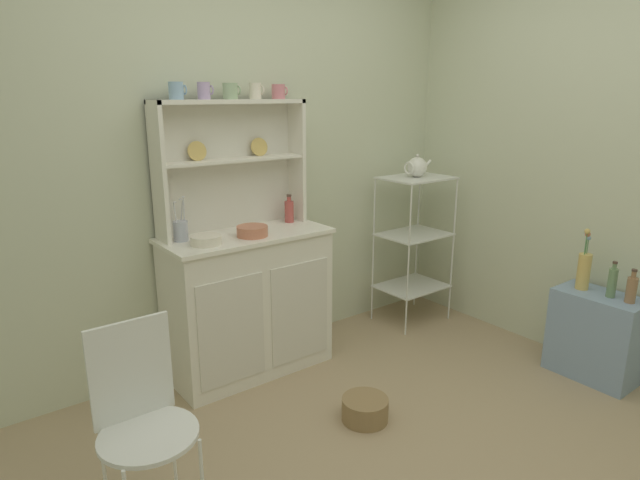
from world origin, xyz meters
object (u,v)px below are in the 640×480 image
Objects in this scene: jam_bottle at (289,211)px; hutch_shelf_unit at (229,156)px; floor_basket at (365,409)px; porcelain_teapot at (417,167)px; hutch_cabinet at (249,301)px; oil_bottle at (612,282)px; cup_sky_0 at (176,91)px; flower_vase at (584,269)px; vinegar_bottle at (632,289)px; bakers_rack at (414,232)px; wire_chair at (142,412)px; bowl_mixing_large at (206,240)px; side_shelf_blue at (595,336)px; utensil_jar at (181,230)px.

hutch_shelf_unit is at bearing 167.90° from jam_bottle.
floor_basket is at bearing -78.85° from hutch_shelf_unit.
floor_basket is 1.05× the size of porcelain_teapot.
oil_bottle is at bearing -40.74° from hutch_cabinet.
cup_sky_0 is at bearing 118.06° from floor_basket.
flower_vase is at bearing -34.81° from cup_sky_0.
hutch_cabinet reaches higher than vinegar_bottle.
porcelain_teapot is at bearing 33.75° from floor_basket.
jam_bottle is (0.67, -0.04, -0.72)m from cup_sky_0.
bakers_rack is 1.03m from jam_bottle.
wire_chair is at bearing 168.95° from oil_bottle.
bowl_mixing_large is at bearing -166.14° from jam_bottle.
side_shelf_blue is 2.11× the size of utensil_jar.
floor_basket is 1.25× the size of vinegar_bottle.
wire_chair is at bearing -122.67° from cup_sky_0.
oil_bottle is (1.23, -1.45, -0.33)m from jam_bottle.
wire_chair is 1.10m from bowl_mixing_large.
jam_bottle is (-1.23, 1.41, 0.68)m from side_shelf_blue.
floor_basket is 1.46× the size of bowl_mixing_large.
cup_sky_0 is 2.53m from flower_vase.
wire_chair reaches higher than oil_bottle.
jam_bottle is at bearing 13.42° from hutch_cabinet.
wire_chair reaches higher than side_shelf_blue.
bakers_rack is at bearing -6.56° from cup_sky_0.
side_shelf_blue is 2.59m from wire_chair.
jam_bottle is 1.93m from oil_bottle.
hutch_cabinet is at bearing -90.00° from hutch_shelf_unit.
hutch_shelf_unit is 1.50m from bakers_rack.
cup_sky_0 is at bearing 42.58° from utensil_jar.
utensil_jar is at bearing -166.64° from hutch_shelf_unit.
oil_bottle is 1.09× the size of vinegar_bottle.
jam_bottle is 2.01m from vinegar_bottle.
floor_basket is at bearing 159.01° from oil_bottle.
side_shelf_blue is 0.61× the size of wire_chair.
wire_chair is at bearing -160.70° from bakers_rack.
oil_bottle reaches higher than side_shelf_blue.
hutch_shelf_unit is 5.20× the size of jam_bottle.
jam_bottle is 0.90× the size of vinegar_bottle.
bakers_rack reaches higher than bowl_mixing_large.
bowl_mixing_large is 0.79× the size of oil_bottle.
bowl_mixing_large is at bearing -81.95° from cup_sky_0.
bakers_rack is 11.86× the size of cup_sky_0.
jam_bottle is at bearing 133.65° from flower_vase.
bakers_rack is at bearing 101.02° from side_shelf_blue.
floor_basket is (0.20, -1.00, -1.24)m from hutch_shelf_unit.
vinegar_bottle is at bearing -80.16° from bakers_rack.
cup_sky_0 is at bearing 176.95° from jam_bottle.
utensil_jar is at bearing -137.42° from cup_sky_0.
flower_vase is at bearing 89.96° from side_shelf_blue.
bakers_rack is 1.51m from floor_basket.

